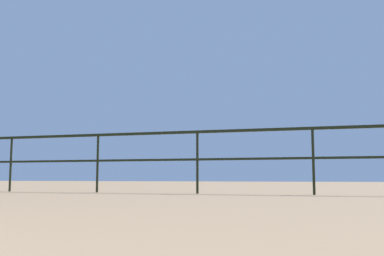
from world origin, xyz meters
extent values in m
cube|color=black|center=(0.00, 8.31, 1.09)|extent=(19.85, 0.05, 0.05)
cube|color=black|center=(0.00, 8.31, 0.60)|extent=(19.85, 0.04, 0.04)
cylinder|color=black|center=(-3.97, 8.31, 0.55)|extent=(0.04, 0.04, 1.09)
cylinder|color=black|center=(-1.99, 8.31, 0.55)|extent=(0.04, 0.04, 1.09)
cylinder|color=black|center=(0.00, 8.31, 0.55)|extent=(0.04, 0.04, 1.09)
cylinder|color=black|center=(1.99, 8.31, 0.55)|extent=(0.04, 0.04, 1.09)
camera|label=1|loc=(2.27, 0.74, 0.29)|focal=41.67mm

